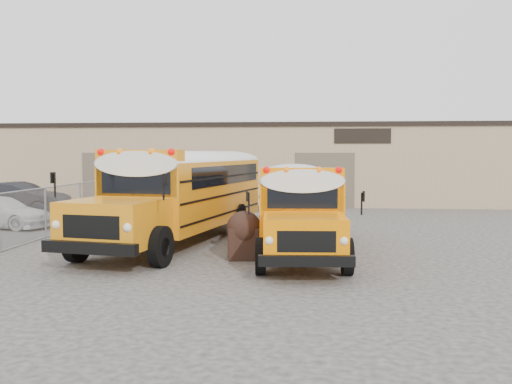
# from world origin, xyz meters

# --- Properties ---
(ground) EXTENTS (120.00, 120.00, 0.00)m
(ground) POSITION_xyz_m (0.00, 0.00, 0.00)
(ground) COLOR #312F2D
(ground) RESTS_ON ground
(warehouse) EXTENTS (30.20, 10.20, 4.67)m
(warehouse) POSITION_xyz_m (-0.00, 19.99, 2.37)
(warehouse) COLOR tan
(warehouse) RESTS_ON ground
(chainlink_fence) EXTENTS (0.07, 18.07, 1.81)m
(chainlink_fence) POSITION_xyz_m (-6.00, 3.00, 0.90)
(chainlink_fence) COLOR gray
(chainlink_fence) RESTS_ON ground
(school_bus_left) EXTENTS (4.51, 11.02, 3.14)m
(school_bus_left) POSITION_xyz_m (0.14, 9.40, 1.82)
(school_bus_left) COLOR orange
(school_bus_left) RESTS_ON ground
(school_bus_right) EXTENTS (2.86, 9.19, 2.65)m
(school_bus_right) POSITION_xyz_m (2.51, 7.06, 1.53)
(school_bus_right) COLOR orange
(school_bus_right) RESTS_ON ground
(tarp_bundle) EXTENTS (1.03, 1.01, 1.37)m
(tarp_bundle) POSITION_xyz_m (1.42, -0.19, 0.70)
(tarp_bundle) COLOR black
(tarp_bundle) RESTS_ON ground
(car_white) EXTENTS (4.53, 2.47, 1.24)m
(car_white) POSITION_xyz_m (-9.11, 5.50, 0.62)
(car_white) COLOR white
(car_white) RESTS_ON ground
(car_dark) EXTENTS (4.85, 1.77, 1.59)m
(car_dark) POSITION_xyz_m (-10.76, 10.03, 0.79)
(car_dark) COLOR black
(car_dark) RESTS_ON ground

